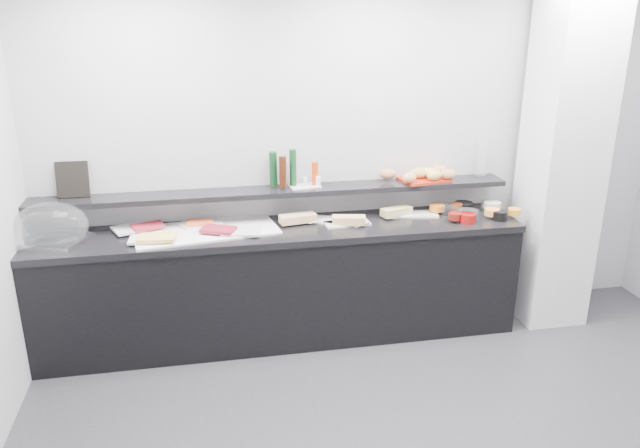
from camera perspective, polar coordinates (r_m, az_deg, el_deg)
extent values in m
cube|color=#A6A8AD|center=(4.91, 3.97, 6.29)|extent=(5.00, 0.02, 2.70)
cube|color=silver|center=(5.19, 21.30, 5.72)|extent=(0.50, 0.50, 2.70)
cube|color=black|center=(4.81, -3.50, -5.68)|extent=(3.60, 0.60, 0.85)
cube|color=black|center=(4.64, -3.62, -0.64)|extent=(3.62, 0.62, 0.05)
cube|color=black|center=(4.72, -3.96, 2.98)|extent=(3.60, 0.25, 0.04)
cube|color=silver|center=(4.71, -23.51, -1.39)|extent=(0.60, 0.51, 0.04)
ellipsoid|color=silver|center=(4.66, -23.44, -0.21)|extent=(0.54, 0.39, 0.34)
cube|color=silver|center=(4.62, -10.37, -0.60)|extent=(1.08, 0.63, 0.01)
cube|color=white|center=(4.76, -16.46, -0.31)|extent=(0.38, 0.32, 0.01)
cube|color=maroon|center=(4.71, -15.47, -0.18)|extent=(0.25, 0.20, 0.02)
cube|color=white|center=(4.73, -10.92, 0.05)|extent=(0.33, 0.27, 0.01)
cube|color=#F15631|center=(4.70, -10.93, 0.14)|extent=(0.19, 0.13, 0.02)
cube|color=white|center=(4.50, -15.48, -1.35)|extent=(0.26, 0.18, 0.01)
cube|color=#ECC55B|center=(4.46, -14.70, -1.21)|extent=(0.27, 0.19, 0.02)
cube|color=silver|center=(4.51, -7.21, -0.70)|extent=(0.31, 0.24, 0.01)
cube|color=maroon|center=(4.53, -9.28, -0.50)|extent=(0.28, 0.23, 0.02)
cube|color=white|center=(4.77, 0.56, 0.37)|extent=(0.44, 0.32, 0.01)
cube|color=tan|center=(4.69, -2.05, 0.52)|extent=(0.29, 0.15, 0.06)
cylinder|color=silver|center=(4.70, -0.20, 0.22)|extent=(0.15, 0.07, 0.01)
cube|color=white|center=(4.70, 2.49, 0.06)|extent=(0.35, 0.17, 0.01)
cube|color=tan|center=(4.65, 2.65, 0.36)|extent=(0.26, 0.14, 0.06)
cylinder|color=#B4B7BC|center=(4.63, 3.91, -0.11)|extent=(0.14, 0.09, 0.01)
cube|color=silver|center=(4.95, 8.47, 0.90)|extent=(0.41, 0.24, 0.01)
cube|color=tan|center=(4.88, 6.99, 1.15)|extent=(0.26, 0.16, 0.06)
cylinder|color=silver|center=(4.81, 7.01, 0.53)|extent=(0.16, 0.01, 0.01)
cylinder|color=white|center=(5.03, 11.74, 1.30)|extent=(0.18, 0.18, 0.07)
cylinder|color=#CF681C|center=(5.01, 10.65, 1.48)|extent=(0.14, 0.14, 0.05)
cylinder|color=black|center=(5.12, 13.00, 1.56)|extent=(0.18, 0.18, 0.07)
cylinder|color=#62240E|center=(5.07, 12.35, 1.54)|extent=(0.13, 0.13, 0.05)
cylinder|color=white|center=(5.18, 15.47, 1.55)|extent=(0.17, 0.17, 0.07)
cylinder|color=silver|center=(5.18, 15.48, 1.70)|extent=(0.14, 0.14, 0.05)
cylinder|color=maroon|center=(4.85, 13.34, 0.53)|extent=(0.13, 0.13, 0.07)
cylinder|color=#61130D|center=(4.84, 12.22, 0.70)|extent=(0.10, 0.10, 0.05)
cylinder|color=white|center=(4.93, 13.36, 0.84)|extent=(0.16, 0.16, 0.07)
cylinder|color=#F8993C|center=(5.01, 15.46, 1.07)|extent=(0.12, 0.12, 0.05)
cylinder|color=black|center=(4.98, 16.13, 0.76)|extent=(0.15, 0.15, 0.07)
cylinder|color=orange|center=(5.06, 17.34, 1.08)|extent=(0.10, 0.10, 0.05)
cube|color=black|center=(4.82, -21.70, 3.81)|extent=(0.23, 0.08, 0.26)
cube|color=beige|center=(4.83, -21.33, 3.88)|extent=(0.17, 0.09, 0.22)
cube|color=white|center=(4.76, -1.42, 3.48)|extent=(0.24, 0.17, 0.01)
cylinder|color=#0E3416|center=(4.74, -4.30, 5.05)|extent=(0.06, 0.06, 0.26)
cylinder|color=#331609|center=(4.68, -3.43, 4.77)|extent=(0.07, 0.07, 0.24)
cylinder|color=#113E1B|center=(4.73, -2.48, 5.18)|extent=(0.06, 0.06, 0.28)
cylinder|color=#C23E0D|center=(4.75, -0.47, 4.65)|extent=(0.06, 0.06, 0.18)
cylinder|color=silver|center=(4.72, -1.37, 3.87)|extent=(0.04, 0.04, 0.07)
cylinder|color=white|center=(4.74, -0.17, 3.94)|extent=(0.04, 0.04, 0.07)
cube|color=#A02311|center=(5.00, 9.48, 4.05)|extent=(0.41, 0.33, 0.02)
ellipsoid|color=#AB6941|center=(4.92, 6.23, 4.58)|extent=(0.15, 0.12, 0.08)
ellipsoid|color=#BD8D48|center=(5.00, 9.02, 4.68)|extent=(0.15, 0.11, 0.08)
ellipsoid|color=#C97E4C|center=(5.10, 10.92, 4.85)|extent=(0.15, 0.11, 0.08)
ellipsoid|color=#CA874D|center=(4.83, 8.18, 4.21)|extent=(0.14, 0.11, 0.08)
ellipsoid|color=gold|center=(4.93, 10.39, 4.40)|extent=(0.15, 0.12, 0.08)
ellipsoid|color=#BF7749|center=(4.99, 11.64, 4.48)|extent=(0.13, 0.09, 0.08)
ellipsoid|color=#AD8542|center=(4.98, 8.97, 4.61)|extent=(0.16, 0.11, 0.08)
ellipsoid|color=gold|center=(5.01, 9.86, 4.66)|extent=(0.14, 0.09, 0.08)
cylinder|color=white|center=(5.17, 14.52, 5.80)|extent=(0.12, 0.12, 0.30)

